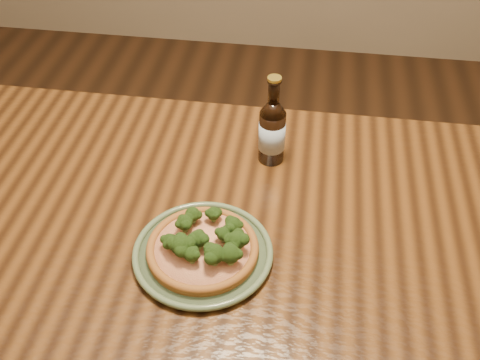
# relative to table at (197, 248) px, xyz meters

# --- Properties ---
(table) EXTENTS (1.60, 0.90, 0.75)m
(table) POSITION_rel_table_xyz_m (0.00, 0.00, 0.00)
(table) COLOR #4D2B10
(table) RESTS_ON ground
(plate) EXTENTS (0.29, 0.29, 0.02)m
(plate) POSITION_rel_table_xyz_m (0.04, -0.10, 0.10)
(plate) COLOR #536545
(plate) RESTS_ON table
(pizza) EXTENTS (0.23, 0.23, 0.07)m
(pizza) POSITION_rel_table_xyz_m (0.04, -0.10, 0.12)
(pizza) COLOR brown
(pizza) RESTS_ON plate
(beer_bottle) EXTENTS (0.06, 0.06, 0.23)m
(beer_bottle) POSITION_rel_table_xyz_m (0.14, 0.23, 0.18)
(beer_bottle) COLOR black
(beer_bottle) RESTS_ON table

